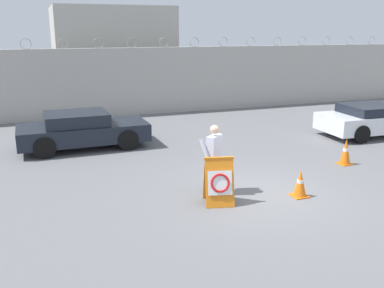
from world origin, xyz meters
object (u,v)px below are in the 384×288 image
Objects in this scene: barricade_sign at (219,181)px; parked_car_far_side at (374,119)px; traffic_cone_mid at (346,152)px; parked_car_front_coupe at (82,130)px; traffic_cone_near at (300,184)px; security_guard at (214,156)px.

parked_car_far_side reaches higher than barricade_sign.
barricade_sign is 0.26× the size of parked_car_far_side.
parked_car_far_side is (3.49, 2.70, 0.22)m from traffic_cone_mid.
traffic_cone_near is at bearing -56.15° from parked_car_front_coupe.
traffic_cone_mid is (4.81, 1.47, -0.17)m from barricade_sign.
barricade_sign is 1.42× the size of traffic_cone_mid.
traffic_cone_mid is (2.77, 1.75, 0.06)m from traffic_cone_near.
parked_car_far_side is (8.30, 4.17, 0.06)m from barricade_sign.
barricade_sign is 0.26× the size of parked_car_front_coupe.
traffic_cone_near is 0.15× the size of parked_car_front_coupe.
security_guard is 2.21m from traffic_cone_near.
parked_car_front_coupe is at bearing -100.87° from security_guard.
security_guard is 8.85m from parked_car_far_side.
parked_car_front_coupe is at bearing 125.24° from traffic_cone_near.
traffic_cone_mid is at bearing 152.41° from security_guard.
security_guard reaches higher than parked_car_front_coupe.
traffic_cone_mid is (4.65, 0.76, -0.57)m from security_guard.
security_guard is 2.56× the size of traffic_cone_near.
parked_car_front_coupe is (-7.29, 4.64, 0.24)m from traffic_cone_mid.
parked_car_far_side is at bearing -11.61° from parked_car_front_coupe.
parked_car_front_coupe is 10.95m from parked_car_far_side.
security_guard is at bearing 152.30° from traffic_cone_near.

